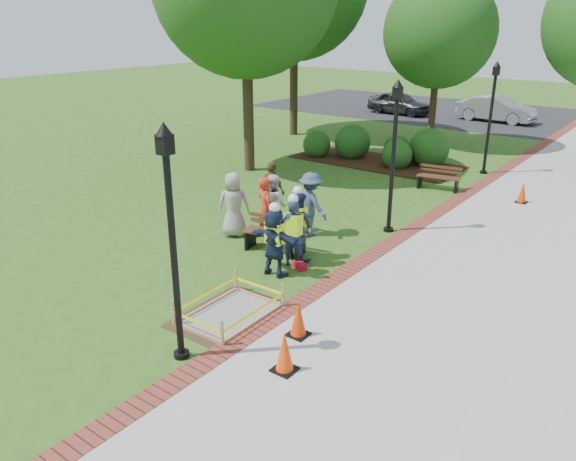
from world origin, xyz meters
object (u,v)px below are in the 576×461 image
Objects in this scene: bench_near at (275,241)px; lamp_near at (172,229)px; hivis_worker_c at (298,223)px; wet_concrete_pad at (230,306)px; hivis_worker_a at (275,239)px; hivis_worker_b at (293,231)px; cone_front at (285,352)px.

bench_near is 5.59m from lamp_near.
hivis_worker_c is at bearing -0.46° from bench_near.
wet_concrete_pad is 2.27m from hivis_worker_a.
wet_concrete_pad is 3.36m from hivis_worker_c.
lamp_near is 2.22× the size of hivis_worker_c.
bench_near is 0.95× the size of hivis_worker_b.
cone_front is at bearing -22.60° from wet_concrete_pad.
hivis_worker_b is 0.96× the size of hivis_worker_c.
hivis_worker_b is at bearing 99.92° from lamp_near.
cone_front is (3.44, -4.09, 0.09)m from bench_near.
hivis_worker_b is (0.02, 0.69, 0.02)m from hivis_worker_a.
bench_near is 0.98m from hivis_worker_c.
bench_near is 5.35m from cone_front.
wet_concrete_pad is 2.93m from hivis_worker_b.
lamp_near is (-1.77, -0.77, 2.10)m from cone_front.
wet_concrete_pad is at bearing -76.96° from hivis_worker_a.
hivis_worker_b is (0.90, -0.42, 0.63)m from bench_near.
lamp_near is 4.14m from hivis_worker_a.
hivis_worker_c is (-0.15, 1.11, 0.05)m from hivis_worker_a.
lamp_near is 4.77m from hivis_worker_b.
lamp_near is at bearing -70.99° from bench_near.
bench_near is 0.97× the size of hivis_worker_a.
hivis_worker_a is 1.12m from hivis_worker_c.
hivis_worker_a is at bearing 102.01° from lamp_near.
cone_front is at bearing -55.31° from hivis_worker_b.
lamp_near is at bearing -78.99° from hivis_worker_c.
wet_concrete_pad is 2.25m from cone_front.
lamp_near is at bearing -156.45° from cone_front.
bench_near is at bearing 109.01° from lamp_near.
hivis_worker_a reaches higher than bench_near.
bench_near is at bearing 112.94° from wet_concrete_pad.
wet_concrete_pad is 1.33× the size of bench_near.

